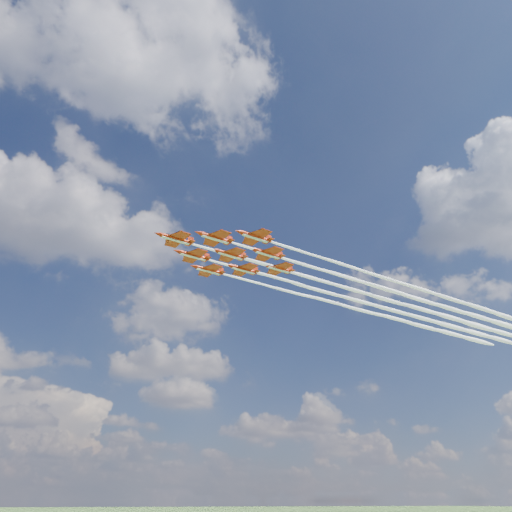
# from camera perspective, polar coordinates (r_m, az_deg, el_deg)

# --- Properties ---
(jet_lead) EXTENTS (137.14, 42.35, 3.09)m
(jet_lead) POSITION_cam_1_polar(r_m,az_deg,el_deg) (181.24, 10.26, -3.60)
(jet_lead) COLOR #A42009
(jet_row2_port) EXTENTS (137.14, 42.35, 3.09)m
(jet_row2_port) POSITION_cam_1_polar(r_m,az_deg,el_deg) (183.05, 13.86, -3.47)
(jet_row2_port) COLOR #A42009
(jet_row2_starb) EXTENTS (137.14, 42.35, 3.09)m
(jet_row2_starb) POSITION_cam_1_polar(r_m,az_deg,el_deg) (191.89, 10.87, -4.84)
(jet_row2_starb) COLOR #A42009
(jet_row3_port) EXTENTS (137.14, 42.35, 3.09)m
(jet_row3_port) POSITION_cam_1_polar(r_m,az_deg,el_deg) (185.57, 17.37, -3.33)
(jet_row3_port) COLOR #A42009
(jet_row3_centre) EXTENTS (137.14, 42.35, 3.09)m
(jet_row3_centre) POSITION_cam_1_polar(r_m,az_deg,el_deg) (193.80, 14.27, -4.71)
(jet_row3_centre) COLOR #A42009
(jet_row3_starb) EXTENTS (137.14, 42.35, 3.09)m
(jet_row3_starb) POSITION_cam_1_polar(r_m,az_deg,el_deg) (202.65, 11.41, -5.95)
(jet_row3_starb) COLOR #A42009
(jet_row4_port) EXTENTS (137.14, 42.35, 3.09)m
(jet_row4_port) POSITION_cam_1_polar(r_m,az_deg,el_deg) (196.37, 17.59, -4.56)
(jet_row4_port) COLOR #A42009
(jet_row4_starb) EXTENTS (137.14, 42.35, 3.09)m
(jet_row4_starb) POSITION_cam_1_polar(r_m,az_deg,el_deg) (204.64, 14.63, -5.81)
(jet_row4_starb) COLOR #A42009
(jet_tail) EXTENTS (137.14, 42.35, 3.09)m
(jet_tail) POSITION_cam_1_polar(r_m,az_deg,el_deg) (207.25, 17.78, -5.66)
(jet_tail) COLOR #A42009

